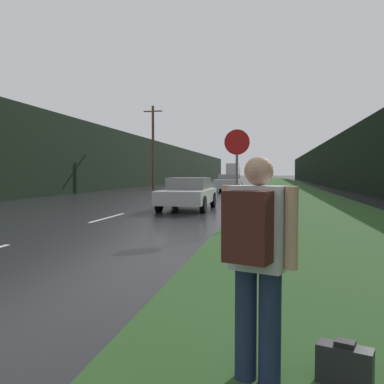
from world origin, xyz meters
name	(u,v)px	position (x,y,z in m)	size (l,w,h in m)	color
grass_verge	(288,189)	(7.18, 40.00, 0.01)	(6.00, 240.00, 0.02)	#26471E
lane_stripe_c	(108,218)	(0.00, 12.92, 0.00)	(0.12, 3.00, 0.01)	silver
lane_stripe_d	(161,203)	(0.00, 19.92, 0.00)	(0.12, 3.00, 0.01)	silver
lane_stripe_e	(188,196)	(0.00, 26.92, 0.00)	(0.12, 3.00, 0.01)	silver
treeline_far_side	(147,163)	(-10.18, 50.00, 2.90)	(2.00, 140.00, 5.81)	black
treeline_near_side	(337,163)	(13.18, 50.00, 2.76)	(2.00, 140.00, 5.51)	black
utility_pole_far	(153,147)	(-5.32, 36.36, 4.05)	(1.80, 0.24, 7.85)	#4C3823
stop_sign	(237,168)	(4.68, 10.63, 1.68)	(0.68, 0.07, 2.73)	slate
hitchhiker_with_backpack	(256,255)	(5.50, 2.52, 0.96)	(0.55, 0.50, 1.67)	#1E2847
suitcase	(345,366)	(6.13, 2.63, 0.16)	(0.42, 0.27, 0.34)	#232326
car_passing_near	(188,193)	(2.09, 16.69, 0.70)	(2.00, 4.47, 1.37)	#BCBCBC
car_passing_far	(229,183)	(2.09, 33.77, 0.77)	(2.02, 4.70, 1.47)	#BCBCBC
delivery_truck	(233,172)	(-2.09, 82.80, 1.84)	(2.44, 7.57, 3.53)	gray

